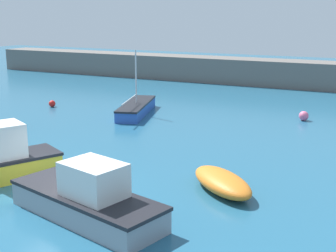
% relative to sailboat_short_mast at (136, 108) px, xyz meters
% --- Properties ---
extents(ground_plane, '(120.00, 120.00, 0.20)m').
position_rel_sailboat_short_mast_xyz_m(ground_plane, '(4.38, -13.35, -0.50)').
color(ground_plane, '#235B7A').
extents(harbor_breakwater, '(61.82, 3.32, 2.34)m').
position_rel_sailboat_short_mast_xyz_m(harbor_breakwater, '(4.38, 16.48, 0.77)').
color(harbor_breakwater, '#66605B').
rests_on(harbor_breakwater, ground_plane).
extents(sailboat_short_mast, '(3.11, 6.54, 4.25)m').
position_rel_sailboat_short_mast_xyz_m(sailboat_short_mast, '(0.00, 0.00, 0.00)').
color(sailboat_short_mast, '#2D56B7').
rests_on(sailboat_short_mast, ground_plane).
extents(rowboat_blue_near, '(3.59, 3.37, 0.74)m').
position_rel_sailboat_short_mast_xyz_m(rowboat_blue_near, '(9.87, -10.43, -0.03)').
color(rowboat_blue_near, orange).
rests_on(rowboat_blue_near, ground_plane).
extents(cabin_cruiser_white, '(6.14, 3.28, 1.98)m').
position_rel_sailboat_short_mast_xyz_m(cabin_cruiser_white, '(6.81, -14.66, 0.29)').
color(cabin_cruiser_white, gray).
rests_on(cabin_cruiser_white, ground_plane).
extents(mooring_buoy_red, '(0.48, 0.48, 0.48)m').
position_rel_sailboat_short_mast_xyz_m(mooring_buoy_red, '(-6.61, -0.62, -0.16)').
color(mooring_buoy_red, red).
rests_on(mooring_buoy_red, ground_plane).
extents(mooring_buoy_pink, '(0.60, 0.60, 0.60)m').
position_rel_sailboat_short_mast_xyz_m(mooring_buoy_pink, '(10.30, 3.04, -0.10)').
color(mooring_buoy_pink, '#EA668C').
rests_on(mooring_buoy_pink, ground_plane).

